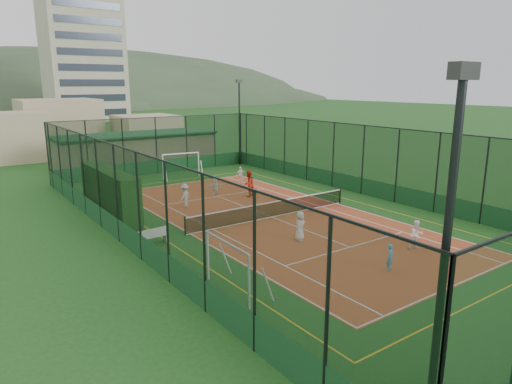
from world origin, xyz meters
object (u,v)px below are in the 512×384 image
Objects in this scene: clubhouse at (136,150)px; child_far_right at (241,175)px; floodlight_ne at (239,123)px; apartment_tower at (82,49)px; child_near_mid at (390,258)px; child_near_right at (417,235)px; child_far_back at (215,187)px; futsal_goal_far at (181,166)px; futsal_goal_near at (227,268)px; child_near_left at (300,226)px; floodlight_sw at (442,288)px; white_bench at (152,236)px; coach at (249,184)px; child_far_left at (185,196)px.

clubhouse is 13.28m from child_far_right.
apartment_tower is at bearing 87.02° from floodlight_ne.
clubhouse is at bearing -101.31° from apartment_tower.
clubhouse reaches higher than child_near_mid.
child_near_right is 15.50m from child_far_back.
futsal_goal_far is at bearing -50.22° from child_far_right.
futsal_goal_far is (-7.74, -2.67, -3.08)m from floodlight_ne.
floodlight_ne reaches higher than child_near_mid.
futsal_goal_near is 6.98m from child_near_left.
child_far_right is (1.49, 17.77, -0.07)m from child_near_right.
floodlight_ne is 8.75m from futsal_goal_far.
floodlight_sw reaches higher than white_bench.
child_far_back is at bearing -70.24° from coach.
child_near_mid is at bearing -116.33° from child_near_left.
floodlight_ne is at bearing 31.88° from child_near_left.
futsal_goal_near is at bearing -102.73° from futsal_goal_far.
child_far_back is at bearing 111.70° from child_near_right.
child_near_mid is (7.85, 7.19, -3.51)m from floodlight_sw.
child_far_back is at bearing 50.04° from child_near_left.
coach is at bearing 53.55° from child_near_mid.
white_bench is 10.73m from child_far_back.
child_near_right is at bearing -96.04° from apartment_tower.
child_far_left is (-5.64, 13.57, 0.04)m from child_near_right.
child_near_left is 5.70m from child_near_right.
floodlight_sw is at bearing -101.80° from apartment_tower.
child_far_left is (-11.82, -11.46, -3.35)m from floodlight_ne.
futsal_goal_far is 2.69× the size of child_near_mid.
futsal_goal_near is 2.08× the size of child_far_left.
futsal_goal_near is 7.22m from child_near_mid.
clubhouse is 8.04× the size of coach.
apartment_tower reaches higher than futsal_goal_near.
child_far_right is (-8.09, -72.66, -14.33)m from apartment_tower.
clubhouse is at bearing -66.72° from child_far_right.
apartment_tower is 18.57× the size of white_bench.
white_bench is at bearing -103.52° from apartment_tower.
apartment_tower is at bearing -84.82° from child_far_back.
floodlight_ne is 5.65× the size of child_near_right.
child_near_right is at bearing 70.53° from coach.
child_near_mid is at bearing -56.21° from white_bench.
floodlight_sw is 16.67m from white_bench.
child_near_right is at bearing -95.71° from futsal_goal_near.
child_near_left is (-2.18, -18.07, -0.28)m from futsal_goal_far.
futsal_goal_far is 2.68× the size of child_far_back.
floodlight_ne is 0.54× the size of clubhouse.
child_far_left is at bearing -23.26° from coach.
floodlight_sw reaches higher than child_far_right.
clubhouse is at bearing 66.64° from white_bench.
floodlight_ne is at bearing -32.90° from futsal_goal_near.
child_near_right reaches higher than white_bench.
clubhouse is 10.42× the size of child_near_right.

